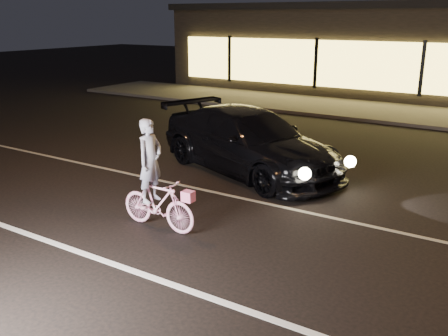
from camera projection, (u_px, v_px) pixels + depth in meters
The scene contains 7 objects.
ground at pixel (219, 242), 8.26m from camera, with size 90.00×90.00×0.00m, color black.
lane_stripe_near at pixel (161, 281), 7.05m from camera, with size 60.00×0.12×0.01m, color silver.
lane_stripe_far at pixel (274, 205), 9.88m from camera, with size 60.00×0.10×0.01m, color gray.
sidewalk at pixel (407, 114), 18.74m from camera, with size 30.00×4.00×0.12m, color #383533.
storefront at pixel (443, 49), 22.95m from camera, with size 25.40×8.42×4.20m.
cyclist at pixel (156, 191), 8.64m from camera, with size 1.54×0.53×1.94m.
sedan at pixel (249, 141), 11.84m from camera, with size 5.54×3.70×1.49m.
Camera 1 is at (4.13, -6.32, 3.58)m, focal length 40.00 mm.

